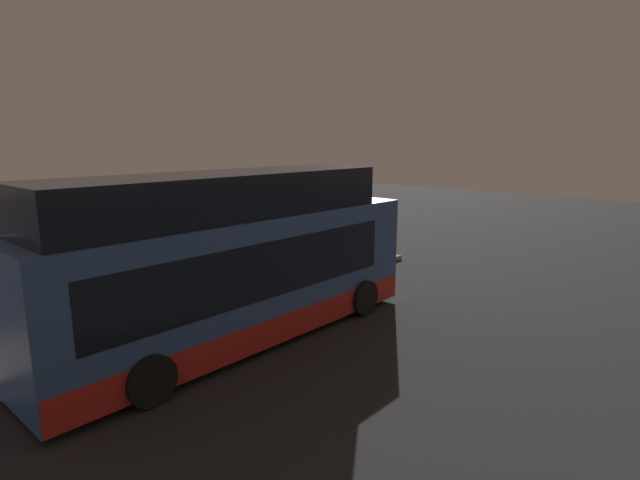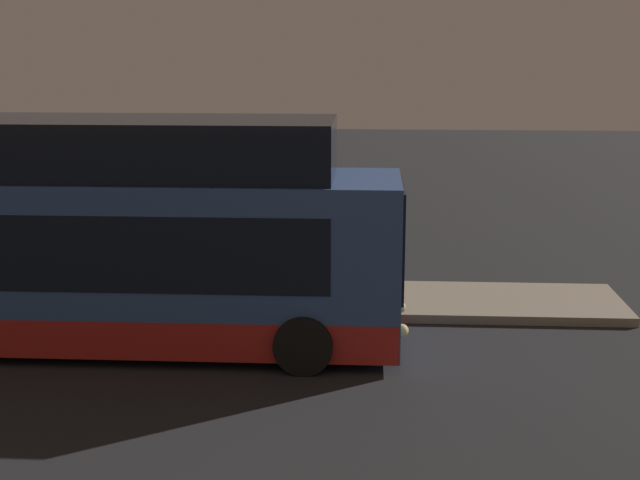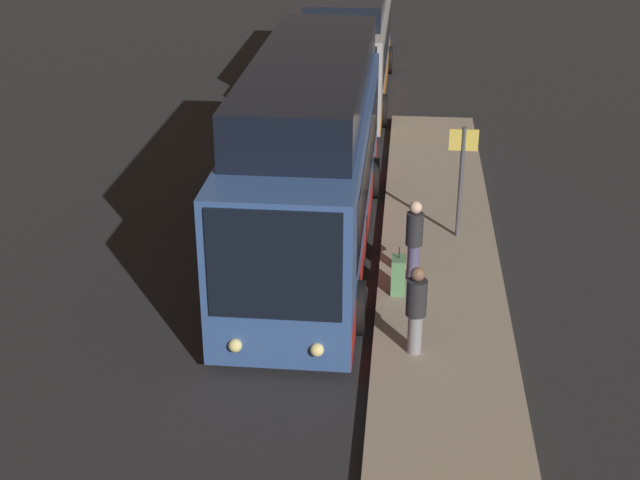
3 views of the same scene
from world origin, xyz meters
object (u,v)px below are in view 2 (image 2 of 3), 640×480
at_px(passenger_waiting, 225,259).
at_px(sign_post, 132,217).
at_px(bus_lead, 111,247).
at_px(passenger_boarding, 359,262).
at_px(suitcase, 252,289).

distance_m(passenger_waiting, sign_post, 2.56).
bearing_deg(bus_lead, sign_post, 98.75).
distance_m(passenger_boarding, sign_post, 5.23).
bearing_deg(sign_post, passenger_waiting, -24.08).
bearing_deg(sign_post, bus_lead, -81.25).
relative_size(passenger_waiting, sign_post, 0.67).
bearing_deg(passenger_boarding, suitcase, -100.49).
xyz_separation_m(passenger_boarding, sign_post, (-5.10, 0.97, 0.71)).
relative_size(passenger_waiting, suitcase, 1.75).
height_order(passenger_waiting, sign_post, sign_post).
bearing_deg(passenger_boarding, bus_lead, -81.81).
distance_m(passenger_waiting, suitcase, 0.89).
relative_size(passenger_boarding, passenger_waiting, 0.97).
xyz_separation_m(bus_lead, passenger_waiting, (1.74, 2.31, -0.80)).
relative_size(passenger_boarding, suitcase, 1.69).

